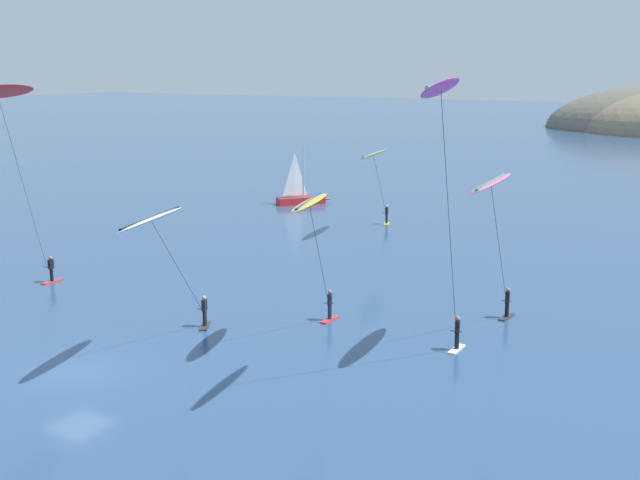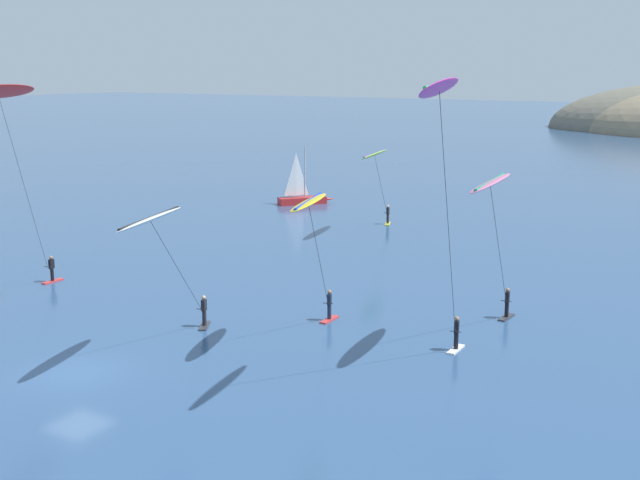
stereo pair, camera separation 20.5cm
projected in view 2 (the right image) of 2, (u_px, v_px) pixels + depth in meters
ground_plane at (76, 374)px, 35.89m from camera, size 600.00×600.00×0.00m
sailboat_near at (305, 197)px, 80.35m from camera, size 4.56×5.18×5.70m
kitesurfer_magenta at (441, 114)px, 31.61m from camera, size 2.39×9.11×13.13m
kitesurfer_pink at (492, 193)px, 37.48m from camera, size 2.17×9.61×8.57m
kitesurfer_lime at (376, 159)px, 64.94m from camera, size 2.59×8.39×6.91m
kitesurfer_yellow at (311, 214)px, 38.25m from camera, size 2.91×7.59×7.49m
kitesurfer_white at (156, 229)px, 36.27m from camera, size 3.48×9.13×7.11m
kitesurfer_red at (2, 106)px, 46.31m from camera, size 1.94×6.63×12.57m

